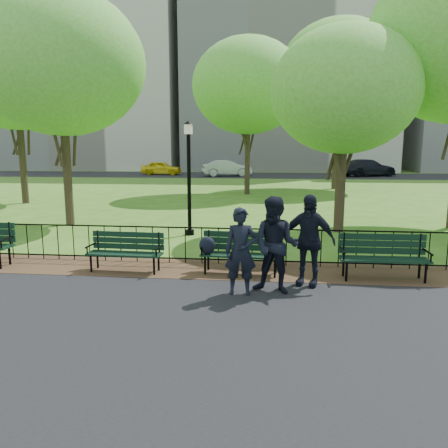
# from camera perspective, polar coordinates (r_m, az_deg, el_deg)

# --- Properties ---
(ground) EXTENTS (120.00, 120.00, 0.00)m
(ground) POSITION_cam_1_polar(r_m,az_deg,el_deg) (8.51, 4.42, -9.01)
(ground) COLOR #3A691B
(asphalt_path) EXTENTS (60.00, 9.20, 0.01)m
(asphalt_path) POSITION_cam_1_polar(r_m,az_deg,el_deg) (5.41, 3.22, -20.77)
(asphalt_path) COLOR black
(asphalt_path) RESTS_ON ground
(dirt_strip) EXTENTS (60.00, 1.60, 0.01)m
(dirt_strip) POSITION_cam_1_polar(r_m,az_deg,el_deg) (9.93, 4.69, -6.12)
(dirt_strip) COLOR #3C2C18
(dirt_strip) RESTS_ON ground
(far_street) EXTENTS (70.00, 9.00, 0.01)m
(far_street) POSITION_cam_1_polar(r_m,az_deg,el_deg) (43.13, 5.88, 6.34)
(far_street) COLOR black
(far_street) RESTS_ON ground
(iron_fence) EXTENTS (24.06, 0.06, 1.00)m
(iron_fence) POSITION_cam_1_polar(r_m,az_deg,el_deg) (10.30, 4.81, -2.75)
(iron_fence) COLOR black
(iron_fence) RESTS_ON ground
(apartment_west) EXTENTS (22.00, 15.00, 26.00)m
(apartment_west) POSITION_cam_1_polar(r_m,az_deg,el_deg) (61.14, -16.19, 19.32)
(apartment_west) COLOR beige
(apartment_west) RESTS_ON ground
(apartment_mid) EXTENTS (24.00, 15.00, 30.00)m
(apartment_mid) POSITION_cam_1_polar(r_m,az_deg,el_deg) (57.38, 8.42, 22.27)
(apartment_mid) COLOR beige
(apartment_mid) RESTS_ON ground
(park_bench_main) EXTENTS (1.81, 0.65, 0.99)m
(park_bench_main) POSITION_cam_1_polar(r_m,az_deg,el_deg) (9.60, 0.73, -3.05)
(park_bench_main) COLOR black
(park_bench_main) RESTS_ON ground
(park_bench_left_a) EXTENTS (1.70, 0.60, 0.95)m
(park_bench_left_a) POSITION_cam_1_polar(r_m,az_deg,el_deg) (10.07, -12.67, -2.99)
(park_bench_left_a) COLOR black
(park_bench_left_a) RESTS_ON ground
(park_bench_right_a) EXTENTS (1.83, 0.59, 1.03)m
(park_bench_right_a) POSITION_cam_1_polar(r_m,az_deg,el_deg) (9.80, 20.07, -3.44)
(park_bench_right_a) COLOR black
(park_bench_right_a) RESTS_ON ground
(lamppost) EXTENTS (0.32, 0.32, 3.57)m
(lamppost) POSITION_cam_1_polar(r_m,az_deg,el_deg) (13.74, -4.60, 6.56)
(lamppost) COLOR black
(lamppost) RESTS_ON ground
(tree_near_w) EXTENTS (5.76, 5.76, 8.03)m
(tree_near_w) POSITION_cam_1_polar(r_m,az_deg,el_deg) (16.78, -20.58, 19.05)
(tree_near_w) COLOR #2D2116
(tree_near_w) RESTS_ON ground
(tree_near_e) EXTENTS (4.66, 4.66, 6.50)m
(tree_near_e) POSITION_cam_1_polar(r_m,az_deg,el_deg) (14.79, 15.48, 16.43)
(tree_near_e) COLOR #2D2116
(tree_near_e) RESTS_ON ground
(tree_mid_w) EXTENTS (6.53, 6.53, 9.10)m
(tree_mid_w) POSITION_cam_1_polar(r_m,az_deg,el_deg) (24.03, -25.59, 17.60)
(tree_mid_w) COLOR #2D2116
(tree_mid_w) RESTS_ON ground
(tree_far_c) EXTENTS (6.37, 6.37, 8.88)m
(tree_far_c) POSITION_cam_1_polar(r_m,az_deg,el_deg) (25.99, 3.15, 17.54)
(tree_far_c) COLOR #2D2116
(tree_far_c) RESTS_ON ground
(tree_far_e) EXTENTS (7.71, 7.71, 10.74)m
(tree_far_e) POSITION_cam_1_polar(r_m,az_deg,el_deg) (30.36, 14.80, 18.62)
(tree_far_e) COLOR #2D2116
(tree_far_e) RESTS_ON ground
(person_left) EXTENTS (0.63, 0.43, 1.66)m
(person_left) POSITION_cam_1_polar(r_m,az_deg,el_deg) (8.21, 2.20, -3.59)
(person_left) COLOR black
(person_left) RESTS_ON asphalt_path
(person_mid) EXTENTS (0.99, 0.70, 1.85)m
(person_mid) POSITION_cam_1_polar(r_m,az_deg,el_deg) (8.32, 6.76, -2.78)
(person_mid) COLOR black
(person_mid) RESTS_ON asphalt_path
(person_right) EXTENTS (1.17, 0.77, 1.85)m
(person_right) POSITION_cam_1_polar(r_m,az_deg,el_deg) (8.88, 10.93, -2.08)
(person_right) COLOR black
(person_right) RESTS_ON asphalt_path
(taxi) EXTENTS (4.01, 1.70, 1.35)m
(taxi) POSITION_cam_1_polar(r_m,az_deg,el_deg) (44.09, -8.16, 7.26)
(taxi) COLOR yellow
(taxi) RESTS_ON far_street
(sedan_silver) EXTENTS (4.90, 2.91, 1.53)m
(sedan_silver) POSITION_cam_1_polar(r_m,az_deg,el_deg) (41.55, 0.33, 7.31)
(sedan_silver) COLOR #ABAEB3
(sedan_silver) RESTS_ON far_street
(sedan_dark) EXTENTS (5.94, 4.18, 1.60)m
(sedan_dark) POSITION_cam_1_polar(r_m,az_deg,el_deg) (43.63, 18.26, 6.99)
(sedan_dark) COLOR black
(sedan_dark) RESTS_ON far_street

